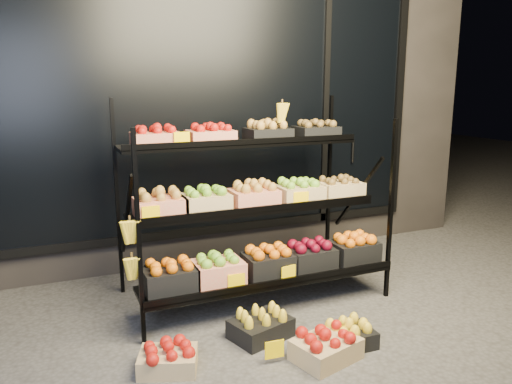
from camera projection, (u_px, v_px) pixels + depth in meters
name	position (u px, v px, depth m)	size (l,w,h in m)	color
ground	(288.00, 328.00, 3.70)	(24.00, 24.00, 0.00)	#514F4C
building	(187.00, 86.00, 5.65)	(6.00, 2.08, 3.50)	#2D2826
display_rack	(255.00, 207.00, 4.06)	(2.18, 1.02, 1.73)	black
tag_floor_a	(274.00, 355.00, 3.21)	(0.13, 0.01, 0.12)	#FFCD00
tag_floor_b	(342.00, 339.00, 3.40)	(0.13, 0.01, 0.12)	#FFCD00
floor_crate_left	(168.00, 357.00, 3.13)	(0.43, 0.37, 0.19)	tan
floor_crate_midleft	(261.00, 325.00, 3.54)	(0.47, 0.40, 0.20)	black
floor_crate_midright	(326.00, 346.00, 3.25)	(0.48, 0.40, 0.21)	tan
floor_crate_right	(348.00, 334.00, 3.42)	(0.35, 0.27, 0.18)	black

